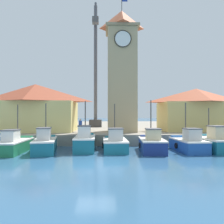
% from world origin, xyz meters
% --- Properties ---
extents(ground_plane, '(300.00, 300.00, 0.00)m').
position_xyz_m(ground_plane, '(0.00, 0.00, 0.00)').
color(ground_plane, '#2D567A').
extents(quay_wharf, '(120.00, 40.00, 1.15)m').
position_xyz_m(quay_wharf, '(0.00, 28.23, 0.57)').
color(quay_wharf, gray).
rests_on(quay_wharf, ground).
extents(fishing_boat_left_outer, '(1.89, 4.69, 4.12)m').
position_xyz_m(fishing_boat_left_outer, '(-7.20, 4.77, 0.69)').
color(fishing_boat_left_outer, '#237A4C').
rests_on(fishing_boat_left_outer, ground).
extents(fishing_boat_left_inner, '(2.52, 4.82, 4.23)m').
position_xyz_m(fishing_boat_left_inner, '(-4.65, 4.89, 0.74)').
color(fishing_boat_left_inner, '#196B7F').
rests_on(fishing_boat_left_inner, ground).
extents(fishing_boat_mid_left, '(2.02, 4.45, 4.49)m').
position_xyz_m(fishing_boat_mid_left, '(-1.32, 5.71, 0.80)').
color(fishing_boat_mid_left, '#196B7F').
rests_on(fishing_boat_mid_left, ground).
extents(fishing_boat_center, '(2.25, 4.16, 4.22)m').
position_xyz_m(fishing_boat_center, '(1.39, 5.36, 0.69)').
color(fishing_boat_center, '#196B7F').
rests_on(fishing_boat_center, ground).
extents(fishing_boat_mid_right, '(2.22, 4.36, 4.52)m').
position_xyz_m(fishing_boat_mid_right, '(4.58, 4.86, 0.72)').
color(fishing_boat_mid_right, navy).
rests_on(fishing_boat_mid_right, ground).
extents(fishing_boat_right_inner, '(2.35, 4.33, 4.31)m').
position_xyz_m(fishing_boat_right_inner, '(7.85, 5.00, 0.70)').
color(fishing_boat_right_inner, '#2356A8').
rests_on(fishing_boat_right_inner, ground).
extents(fishing_boat_right_outer, '(2.55, 4.61, 3.83)m').
position_xyz_m(fishing_boat_right_outer, '(10.09, 5.17, 0.77)').
color(fishing_boat_right_outer, '#196B7F').
rests_on(fishing_boat_right_outer, ground).
extents(clock_tower, '(3.90, 3.90, 16.33)m').
position_xyz_m(clock_tower, '(2.48, 12.41, 8.84)').
color(clock_tower, tan).
rests_on(clock_tower, quay_wharf).
extents(warehouse_left, '(10.14, 6.04, 5.83)m').
position_xyz_m(warehouse_left, '(-8.22, 13.27, 4.14)').
color(warehouse_left, '#E5D17A').
rests_on(warehouse_left, quay_wharf).
extents(warehouse_right, '(9.41, 6.03, 5.40)m').
position_xyz_m(warehouse_right, '(12.20, 13.81, 3.91)').
color(warehouse_right, tan).
rests_on(warehouse_right, quay_wharf).
extents(port_crane_near, '(2.00, 10.48, 20.65)m').
position_xyz_m(port_crane_near, '(-1.21, 22.19, 9.27)').
color(port_crane_near, '#353539').
rests_on(port_crane_near, quay_wharf).
extents(dock_worker_near_tower, '(0.34, 0.22, 1.62)m').
position_xyz_m(dock_worker_near_tower, '(-2.19, 9.52, 1.99)').
color(dock_worker_near_tower, '#33333D').
rests_on(dock_worker_near_tower, quay_wharf).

